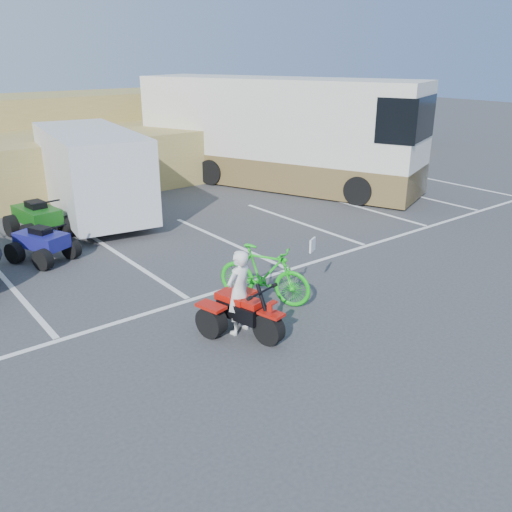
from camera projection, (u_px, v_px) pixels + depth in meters
ground at (263, 348)px, 9.30m from camera, size 100.00×100.00×0.00m
parking_stripes at (185, 267)px, 12.80m from camera, size 28.00×5.16×0.01m
grass_embankment at (5, 147)px, 20.22m from camera, size 40.00×8.50×3.10m
red_trike_atv at (246, 334)px, 9.74m from camera, size 1.46×1.74×0.99m
rider at (239, 292)px, 9.55m from camera, size 0.64×0.50×1.57m
green_dirt_bike at (264, 274)px, 10.83m from camera, size 1.41×2.01×1.19m
cargo_trailer at (92, 171)px, 16.19m from camera, size 3.06×5.89×2.62m
rv_motorhome at (277, 140)px, 20.20m from camera, size 6.51×10.91×3.84m
quad_atv_blue at (45, 260)px, 13.19m from camera, size 1.57×1.76×0.95m
quad_atv_green at (40, 236)px, 14.91m from camera, size 1.48×1.85×1.11m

